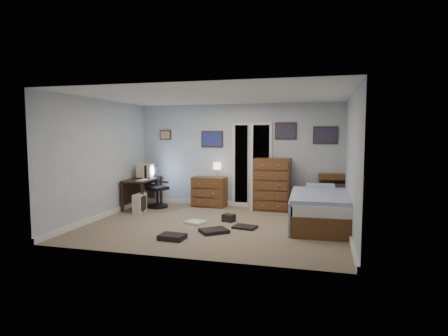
% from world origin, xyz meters
% --- Properties ---
extents(floor, '(5.00, 4.00, 0.02)m').
position_xyz_m(floor, '(0.00, 0.00, -0.01)').
color(floor, gray).
rests_on(floor, ground).
extents(computer_desk, '(0.63, 1.25, 0.70)m').
position_xyz_m(computer_desk, '(-2.28, 1.26, 0.54)').
color(computer_desk, '#331F11').
rests_on(computer_desk, floor).
extents(crt_monitor, '(0.38, 0.36, 0.34)m').
position_xyz_m(crt_monitor, '(-2.18, 1.41, 0.88)').
color(crt_monitor, beige).
rests_on(crt_monitor, computer_desk).
extents(keyboard, '(0.16, 0.38, 0.02)m').
position_xyz_m(keyboard, '(-2.02, 0.91, 0.72)').
color(keyboard, beige).
rests_on(keyboard, computer_desk).
extents(pc_tower, '(0.21, 0.40, 0.42)m').
position_xyz_m(pc_tower, '(-2.00, 0.71, 0.21)').
color(pc_tower, beige).
rests_on(pc_tower, floor).
extents(office_chair, '(0.64, 0.64, 1.02)m').
position_xyz_m(office_chair, '(-1.91, 1.36, 0.40)').
color(office_chair, black).
rests_on(office_chair, floor).
extents(media_stack, '(0.18, 0.18, 0.89)m').
position_xyz_m(media_stack, '(-2.32, 2.06, 0.45)').
color(media_stack, maroon).
rests_on(media_stack, floor).
extents(low_dresser, '(0.84, 0.45, 0.73)m').
position_xyz_m(low_dresser, '(-0.67, 1.77, 0.36)').
color(low_dresser, brown).
rests_on(low_dresser, floor).
extents(table_lamp, '(0.19, 0.19, 0.36)m').
position_xyz_m(table_lamp, '(-0.47, 1.78, 0.99)').
color(table_lamp, gold).
rests_on(table_lamp, low_dresser).
extents(doorway, '(0.96, 1.12, 2.05)m').
position_xyz_m(doorway, '(0.35, 2.27, 1.00)').
color(doorway, black).
rests_on(doorway, floor).
extents(tall_dresser, '(0.84, 0.50, 1.22)m').
position_xyz_m(tall_dresser, '(0.88, 1.75, 0.61)').
color(tall_dresser, brown).
rests_on(tall_dresser, floor).
extents(headboard_bookcase, '(0.99, 0.30, 0.88)m').
position_xyz_m(headboard_bookcase, '(2.41, 1.86, 0.47)').
color(headboard_bookcase, brown).
rests_on(headboard_bookcase, floor).
extents(bed, '(1.23, 2.19, 0.70)m').
position_xyz_m(bed, '(1.98, 0.51, 0.33)').
color(bed, brown).
rests_on(bed, floor).
extents(wall_posters, '(4.38, 0.04, 0.60)m').
position_xyz_m(wall_posters, '(0.57, 1.98, 1.75)').
color(wall_posters, '#331E11').
rests_on(wall_posters, floor).
extents(floor_clutter, '(1.50, 1.80, 0.15)m').
position_xyz_m(floor_clutter, '(-0.03, -0.41, 0.04)').
color(floor_clutter, silver).
rests_on(floor_clutter, floor).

